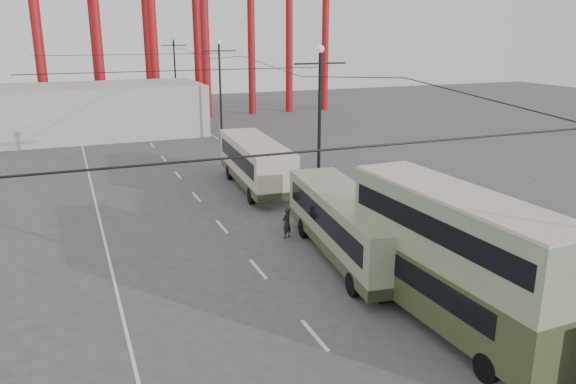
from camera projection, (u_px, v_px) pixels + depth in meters
name	position (u px, v px, depth m)	size (l,w,h in m)	color
road_markings	(208.00, 207.00, 33.36)	(12.52, 120.00, 0.01)	silver
lamp_post_mid	(319.00, 127.00, 32.86)	(3.20, 0.44, 9.32)	black
lamp_post_far	(220.00, 91.00, 52.49)	(3.20, 0.44, 9.32)	black
lamp_post_distant	(175.00, 74.00, 72.11)	(3.20, 0.44, 9.32)	black
fairground_shed	(88.00, 111.00, 55.19)	(22.00, 10.00, 5.00)	#9E9F9A
double_decker_bus	(454.00, 255.00, 19.00)	(2.71, 9.36, 4.98)	#394022
single_decker_green	(347.00, 224.00, 25.34)	(3.66, 10.87, 3.01)	gray
single_decker_cream	(256.00, 162.00, 36.79)	(3.28, 10.42, 3.19)	beige
pedestrian	(287.00, 223.00, 28.21)	(0.58, 0.38, 1.58)	black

